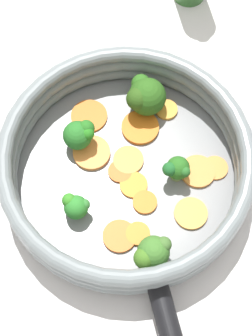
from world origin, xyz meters
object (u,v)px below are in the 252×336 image
carrot_slice_2 (92,153)px  carrot_slice_8 (134,185)px  carrot_slice_4 (120,173)px  broccoli_floret_0 (76,206)px  carrot_slice_5 (145,202)px  broccoli_floret_1 (80,135)px  carrot_slice_0 (215,168)px  skillet (126,175)px  carrot_slice_12 (140,127)px  carrot_slice_9 (166,110)px  carrot_slice_3 (191,213)px  broccoli_floret_4 (152,253)px  carrot_slice_7 (130,160)px  carrot_slice_1 (198,171)px  broccoli_floret_3 (145,96)px  carrot_slice_10 (138,234)px  carrot_slice_6 (120,236)px  carrot_slice_11 (89,116)px  broccoli_floret_2 (177,168)px

carrot_slice_2 → carrot_slice_8: size_ratio=1.37×
carrot_slice_4 → broccoli_floret_0: 0.07m
carrot_slice_5 → broccoli_floret_1: size_ratio=0.69×
carrot_slice_0 → skillet: bearing=-77.1°
skillet → carrot_slice_12: bearing=173.5°
carrot_slice_9 → broccoli_floret_1: bearing=-56.4°
carrot_slice_3 → broccoli_floret_4: size_ratio=0.87×
carrot_slice_2 → carrot_slice_7: size_ratio=1.23×
carrot_slice_1 → carrot_slice_7: (-0.00, -0.08, -0.00)m
broccoli_floret_0 → broccoli_floret_3: bearing=160.2°
broccoli_floret_1 → broccoli_floret_3: 0.10m
carrot_slice_4 → carrot_slice_12: size_ratio=0.62×
carrot_slice_1 → carrot_slice_10: bearing=-33.3°
carrot_slice_2 → broccoli_floret_3: broccoli_floret_3 is taller
carrot_slice_6 → broccoli_floret_4: broccoli_floret_4 is taller
carrot_slice_11 → broccoli_floret_2: 0.14m
broccoli_floret_2 → broccoli_floret_4: broccoli_floret_4 is taller
carrot_slice_11 → broccoli_floret_1: 0.05m
carrot_slice_2 → carrot_slice_0: bearing=92.3°
carrot_slice_1 → broccoli_floret_1: broccoli_floret_1 is taller
carrot_slice_3 → broccoli_floret_4: (0.06, -0.04, 0.03)m
carrot_slice_8 → carrot_slice_9: bearing=167.4°
carrot_slice_1 → carrot_slice_4: bearing=-79.0°
broccoli_floret_4 → carrot_slice_0: bearing=154.6°
broccoli_floret_4 → carrot_slice_10: bearing=-143.0°
carrot_slice_11 → broccoli_floret_4: size_ratio=1.02×
broccoli_floret_1 → broccoli_floret_4: (0.13, 0.11, 0.00)m
broccoli_floret_1 → carrot_slice_0: bearing=88.3°
carrot_slice_3 → broccoli_floret_0: 0.14m
carrot_slice_3 → carrot_slice_8: size_ratio=1.18×
skillet → broccoli_floret_2: (-0.01, 0.06, 0.03)m
carrot_slice_0 → carrot_slice_5: bearing=-52.8°
carrot_slice_12 → broccoli_floret_4: bearing=13.6°
broccoli_floret_4 → carrot_slice_5: bearing=-164.7°
carrot_slice_3 → carrot_slice_11: 0.18m
carrot_slice_9 → broccoli_floret_0: (0.15, -0.08, 0.02)m
carrot_slice_2 → carrot_slice_5: bearing=54.8°
carrot_slice_4 → broccoli_floret_3: (-0.10, 0.01, 0.03)m
carrot_slice_12 → broccoli_floret_0: size_ratio=1.34×
carrot_slice_7 → broccoli_floret_0: broccoli_floret_0 is taller
broccoli_floret_3 → carrot_slice_5: bearing=9.3°
carrot_slice_7 → carrot_slice_11: bearing=-130.1°
carrot_slice_7 → broccoli_floret_3: broccoli_floret_3 is taller
carrot_slice_7 → carrot_slice_2: bearing=-91.9°
carrot_slice_0 → carrot_slice_8: (0.04, -0.09, 0.00)m
carrot_slice_10 → carrot_slice_6: bearing=-72.4°
skillet → carrot_slice_12: size_ratio=5.92×
carrot_slice_12 → carrot_slice_5: bearing=12.4°
broccoli_floret_0 → carrot_slice_5: bearing=108.3°
carrot_slice_2 → carrot_slice_9: 0.11m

